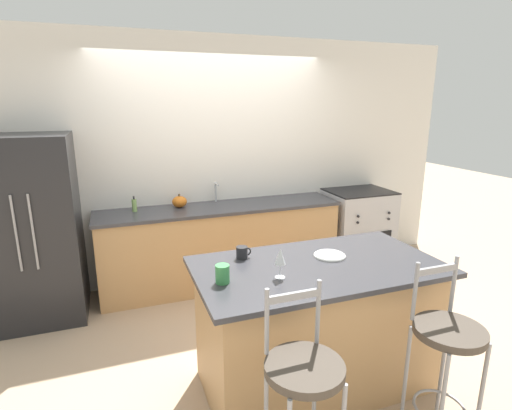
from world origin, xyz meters
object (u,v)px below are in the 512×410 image
(wine_glass, at_px, (280,257))
(coffee_mug, at_px, (242,252))
(refrigerator, at_px, (34,229))
(bar_stool_near, at_px, (303,388))
(oven_range, at_px, (357,227))
(tumbler_cup, at_px, (222,274))
(bar_stool_far, at_px, (446,349))
(dinner_plate, at_px, (330,255))
(soap_bottle, at_px, (134,205))
(pumpkin_decoration, at_px, (180,202))

(wine_glass, distance_m, coffee_mug, 0.42)
(refrigerator, xyz_separation_m, bar_stool_near, (1.53, -2.47, -0.24))
(wine_glass, relative_size, coffee_mug, 1.75)
(oven_range, distance_m, coffee_mug, 2.59)
(coffee_mug, xyz_separation_m, tumbler_cup, (-0.23, -0.33, 0.01))
(wine_glass, xyz_separation_m, coffee_mug, (-0.12, 0.39, -0.09))
(bar_stool_far, xyz_separation_m, coffee_mug, (-0.91, 0.99, 0.35))
(bar_stool_far, bearing_deg, bar_stool_near, -179.23)
(bar_stool_far, bearing_deg, refrigerator, 134.86)
(bar_stool_far, height_order, coffee_mug, bar_stool_far)
(dinner_plate, height_order, soap_bottle, soap_bottle)
(dinner_plate, xyz_separation_m, coffee_mug, (-0.60, 0.18, 0.03))
(bar_stool_near, relative_size, wine_glass, 5.84)
(bar_stool_near, bearing_deg, tumbler_cup, 108.66)
(dinner_plate, bearing_deg, bar_stool_near, -126.63)
(refrigerator, xyz_separation_m, pumpkin_decoration, (1.37, 0.19, 0.10))
(bar_stool_near, bearing_deg, oven_range, 51.51)
(wine_glass, distance_m, soap_bottle, 2.17)
(tumbler_cup, bearing_deg, bar_stool_near, -71.34)
(bar_stool_far, relative_size, coffee_mug, 10.24)
(refrigerator, bearing_deg, wine_glass, -48.26)
(bar_stool_near, bearing_deg, bar_stool_far, 0.77)
(oven_range, bearing_deg, coffee_mug, -142.49)
(bar_stool_far, bearing_deg, soap_bottle, 120.36)
(wine_glass, bearing_deg, bar_stool_far, -37.27)
(bar_stool_near, height_order, tumbler_cup, bar_stool_near)
(dinner_plate, distance_m, tumbler_cup, 0.85)
(pumpkin_decoration, xyz_separation_m, soap_bottle, (-0.47, -0.02, 0.01))
(oven_range, bearing_deg, pumpkin_decoration, 176.87)
(bar_stool_far, xyz_separation_m, soap_bottle, (-1.54, 2.63, 0.35))
(bar_stool_near, relative_size, coffee_mug, 10.24)
(soap_bottle, bearing_deg, dinner_plate, -56.15)
(bar_stool_near, bearing_deg, refrigerator, 121.70)
(wine_glass, height_order, pumpkin_decoration, wine_glass)
(bar_stool_far, height_order, tumbler_cup, bar_stool_far)
(refrigerator, height_order, soap_bottle, refrigerator)
(oven_range, xyz_separation_m, dinner_plate, (-1.41, -1.73, 0.47))
(wine_glass, xyz_separation_m, soap_bottle, (-0.75, 2.03, -0.10))
(oven_range, bearing_deg, dinner_plate, -129.33)
(oven_range, bearing_deg, bar_stool_far, -113.49)
(oven_range, height_order, bar_stool_far, bar_stool_far)
(bar_stool_far, distance_m, dinner_plate, 0.92)
(bar_stool_near, height_order, wine_glass, same)
(bar_stool_far, bearing_deg, wine_glass, 142.73)
(bar_stool_near, bearing_deg, pumpkin_decoration, 93.35)
(bar_stool_far, xyz_separation_m, dinner_plate, (-0.32, 0.80, 0.32))
(wine_glass, distance_m, tumbler_cup, 0.37)
(dinner_plate, xyz_separation_m, soap_bottle, (-1.23, 1.83, 0.03))
(pumpkin_decoration, bearing_deg, oven_range, -3.13)
(dinner_plate, xyz_separation_m, wine_glass, (-0.47, -0.20, 0.13))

